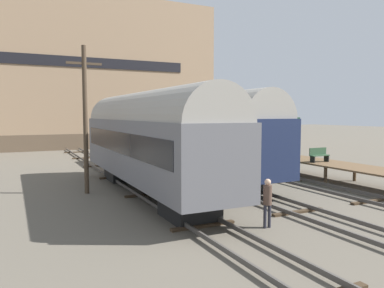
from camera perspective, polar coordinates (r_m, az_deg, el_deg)
name	(u,v)px	position (r m, az deg, el deg)	size (l,w,h in m)	color
ground_plane	(256,199)	(19.06, 9.78, -8.22)	(200.00, 200.00, 0.00)	#60594C
track_left	(172,206)	(16.86, -3.06, -9.36)	(2.60, 60.00, 0.26)	#4C4742
track_middle	(256,196)	(19.03, 9.78, -7.80)	(2.60, 60.00, 0.26)	#4C4742
track_right	(325,188)	(21.94, 19.54, -6.34)	(2.60, 60.00, 0.26)	#4C4742
train_car_grey	(148,137)	(19.41, -6.78, 1.10)	(3.11, 15.34, 5.36)	black
train_car_navy	(191,131)	(25.16, -0.21, 2.06)	(3.13, 17.87, 5.45)	black
train_car_green	(221,128)	(30.57, 4.48, 2.43)	(2.95, 15.21, 5.37)	black
station_platform	(341,166)	(24.68, 21.71, -3.11)	(2.76, 12.29, 1.12)	brown
bench	(319,154)	(25.39, 18.77, -1.51)	(1.40, 0.40, 0.91)	#2D4C33
person_worker	(267,198)	(14.17, 11.43, -8.10)	(0.32, 0.32, 1.83)	#282833
utility_pole	(85,117)	(20.39, -15.95, 3.94)	(1.80, 0.24, 7.74)	#473828
warehouse_building	(81,75)	(52.40, -16.53, 10.00)	(33.36, 12.21, 18.62)	brown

